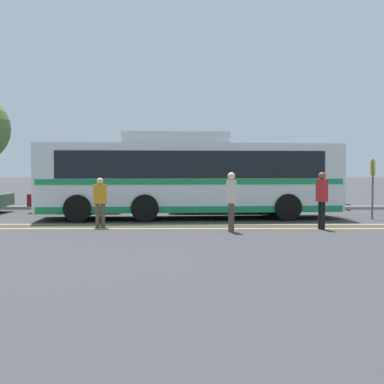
% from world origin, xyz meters
% --- Properties ---
extents(ground_plane, '(220.00, 220.00, 0.00)m').
position_xyz_m(ground_plane, '(0.00, 0.00, 0.00)').
color(ground_plane, '#38383A').
extents(lane_strip_0, '(31.41, 0.20, 0.01)m').
position_xyz_m(lane_strip_0, '(0.59, -2.53, 0.00)').
color(lane_strip_0, gold).
rests_on(lane_strip_0, ground_plane).
extents(lane_strip_1, '(31.41, 0.20, 0.01)m').
position_xyz_m(lane_strip_1, '(0.59, -3.86, 0.00)').
color(lane_strip_1, gold).
rests_on(lane_strip_1, ground_plane).
extents(curb_strip, '(39.41, 0.36, 0.15)m').
position_xyz_m(curb_strip, '(0.59, 4.49, 0.07)').
color(curb_strip, '#99999E').
rests_on(curb_strip, ground_plane).
extents(transit_bus, '(11.87, 3.45, 3.29)m').
position_xyz_m(transit_bus, '(0.57, -0.33, 1.65)').
color(transit_bus, silver).
rests_on(transit_bus, ground_plane).
extents(parked_car_1, '(4.06, 2.16, 1.25)m').
position_xyz_m(parked_car_1, '(-4.36, 2.74, 0.65)').
color(parked_car_1, maroon).
rests_on(parked_car_1, ground_plane).
extents(parked_car_2, '(4.83, 2.03, 1.37)m').
position_xyz_m(parked_car_2, '(2.07, 2.48, 0.71)').
color(parked_car_2, black).
rests_on(parked_car_2, ground_plane).
extents(pedestrian_0, '(0.31, 0.46, 1.81)m').
position_xyz_m(pedestrian_0, '(4.79, -4.05, 1.04)').
color(pedestrian_0, black).
rests_on(pedestrian_0, ground_plane).
extents(pedestrian_1, '(0.28, 0.45, 1.81)m').
position_xyz_m(pedestrian_1, '(1.88, -4.71, 1.04)').
color(pedestrian_1, brown).
rests_on(pedestrian_1, ground_plane).
extents(pedestrian_2, '(0.45, 0.28, 1.62)m').
position_xyz_m(pedestrian_2, '(-2.31, -3.51, 0.92)').
color(pedestrian_2, brown).
rests_on(pedestrian_2, ground_plane).
extents(bus_stop_sign, '(0.07, 0.40, 2.28)m').
position_xyz_m(bus_stop_sign, '(7.53, -0.68, 1.44)').
color(bus_stop_sign, '#59595E').
rests_on(bus_stop_sign, ground_plane).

